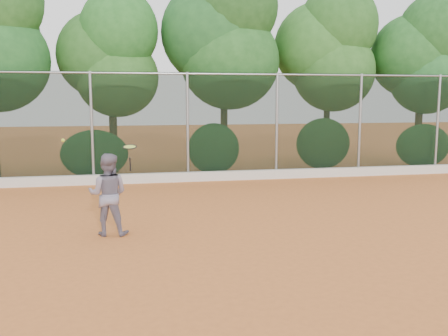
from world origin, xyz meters
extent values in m
plane|color=#CA6C2F|center=(0.00, 0.00, 0.00)|extent=(80.00, 80.00, 0.00)
cube|color=beige|center=(0.00, 6.82, 0.15)|extent=(24.00, 0.20, 0.30)
imported|color=slate|center=(-2.36, 0.85, 0.81)|extent=(0.90, 0.76, 1.62)
cube|color=black|center=(0.00, 7.00, 1.75)|extent=(24.00, 0.01, 3.50)
cylinder|color=gray|center=(0.00, 7.00, 3.45)|extent=(24.00, 0.06, 0.06)
cylinder|color=gray|center=(-3.00, 7.00, 1.75)|extent=(0.09, 0.09, 3.50)
cylinder|color=gray|center=(0.00, 7.00, 1.75)|extent=(0.09, 0.09, 3.50)
cylinder|color=gray|center=(3.00, 7.00, 1.75)|extent=(0.09, 0.09, 3.50)
cylinder|color=gray|center=(6.00, 7.00, 1.75)|extent=(0.09, 0.09, 3.50)
cylinder|color=gray|center=(9.00, 7.00, 1.75)|extent=(0.09, 0.09, 3.50)
cylinder|color=#422F19|center=(-2.40, 9.30, 1.20)|extent=(0.28, 0.28, 2.40)
ellipsoid|color=#2A5B1F|center=(-2.20, 9.20, 3.40)|extent=(2.90, 2.40, 2.80)
ellipsoid|color=#24551D|center=(-2.70, 9.50, 4.20)|extent=(3.20, 2.70, 3.10)
ellipsoid|color=#205D1F|center=(-2.10, 9.00, 5.00)|extent=(2.70, 2.30, 2.90)
cylinder|color=#3D2A17|center=(1.60, 9.00, 1.50)|extent=(0.26, 0.26, 3.00)
ellipsoid|color=#33762D|center=(1.80, 8.90, 4.00)|extent=(3.60, 3.00, 3.50)
ellipsoid|color=#2A6F2C|center=(1.30, 9.20, 5.00)|extent=(3.90, 3.20, 3.80)
ellipsoid|color=#2C6024|center=(1.90, 8.80, 5.90)|extent=(3.20, 2.70, 3.30)
cylinder|color=#3B2917|center=(5.70, 9.20, 1.35)|extent=(0.24, 0.24, 2.70)
ellipsoid|color=#28591E|center=(5.90, 9.10, 3.70)|extent=(3.20, 2.70, 3.10)
ellipsoid|color=#275D1F|center=(5.40, 9.40, 4.60)|extent=(3.50, 2.90, 3.40)
ellipsoid|color=#21501B|center=(6.00, 9.00, 5.40)|extent=(3.00, 2.50, 3.10)
cylinder|color=#482E1B|center=(9.40, 8.80, 1.25)|extent=(0.28, 0.28, 2.50)
ellipsoid|color=#2D7730|center=(9.60, 8.70, 3.50)|extent=(3.00, 2.50, 2.90)
ellipsoid|color=#2F732B|center=(9.10, 9.00, 4.30)|extent=(3.30, 2.80, 3.20)
ellipsoid|color=#2A6627|center=(9.70, 8.60, 5.10)|extent=(2.80, 2.40, 3.00)
ellipsoid|color=#266627|center=(-3.00, 7.80, 0.85)|extent=(2.20, 1.16, 1.60)
ellipsoid|color=#276727|center=(1.00, 7.80, 0.95)|extent=(1.80, 1.04, 1.76)
ellipsoid|color=#2D6225|center=(5.00, 7.80, 1.05)|extent=(2.00, 1.10, 1.84)
ellipsoid|color=#2D6C29|center=(9.00, 7.80, 0.90)|extent=(2.16, 1.12, 1.64)
cylinder|color=black|center=(-1.91, 0.88, 1.40)|extent=(0.04, 0.09, 0.28)
torus|color=black|center=(-1.91, 0.82, 1.75)|extent=(0.30, 0.30, 0.08)
cylinder|color=#B8CD3C|center=(-1.91, 0.82, 1.75)|extent=(0.25, 0.25, 0.05)
sphere|color=gold|center=(-3.17, 0.91, 1.89)|extent=(0.07, 0.07, 0.07)
camera|label=1|loc=(-2.01, -9.04, 2.71)|focal=40.00mm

